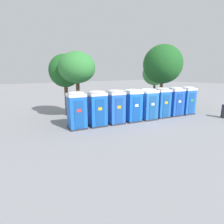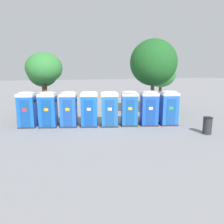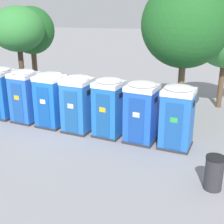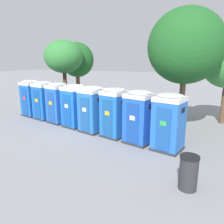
{
  "view_description": "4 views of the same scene",
  "coord_description": "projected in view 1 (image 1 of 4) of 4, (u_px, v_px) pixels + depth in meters",
  "views": [
    {
      "loc": [
        -10.12,
        -9.61,
        3.73
      ],
      "look_at": [
        -2.48,
        0.42,
        0.9
      ],
      "focal_mm": 28.0,
      "sensor_mm": 36.0,
      "label": 1
    },
    {
      "loc": [
        -3.34,
        -15.27,
        4.23
      ],
      "look_at": [
        0.88,
        -0.29,
        1.01
      ],
      "focal_mm": 35.0,
      "sensor_mm": 36.0,
      "label": 2
    },
    {
      "loc": [
        4.84,
        -12.83,
        5.48
      ],
      "look_at": [
        2.29,
        -0.59,
        1.11
      ],
      "focal_mm": 50.0,
      "sensor_mm": 36.0,
      "label": 3
    },
    {
      "loc": [
        6.63,
        -10.44,
        3.92
      ],
      "look_at": [
        2.0,
        -0.53,
        1.29
      ],
      "focal_mm": 35.0,
      "sensor_mm": 36.0,
      "label": 4
    }
  ],
  "objects": [
    {
      "name": "portapotty_4",
      "position": [
        148.0,
        104.0,
        14.14
      ],
      "size": [
        1.44,
        1.44,
        2.54
      ],
      "color": "#2D2D33",
      "rests_on": "ground"
    },
    {
      "name": "portapotty_6",
      "position": [
        175.0,
        101.0,
        15.44
      ],
      "size": [
        1.48,
        1.46,
        2.54
      ],
      "color": "#2D2D33",
      "rests_on": "ground"
    },
    {
      "name": "portapotty_7",
      "position": [
        187.0,
        100.0,
        16.07
      ],
      "size": [
        1.44,
        1.42,
        2.54
      ],
      "color": "#2D2D33",
      "rests_on": "ground"
    },
    {
      "name": "street_tree_2",
      "position": [
        155.0,
        74.0,
        21.31
      ],
      "size": [
        3.01,
        3.01,
        5.1
      ],
      "color": "brown",
      "rests_on": "ground"
    },
    {
      "name": "ground_plane",
      "position": [
        139.0,
        120.0,
        14.26
      ],
      "size": [
        120.0,
        120.0,
        0.0
      ],
      "primitive_type": "plane",
      "color": "gray"
    },
    {
      "name": "street_tree_1",
      "position": [
        163.0,
        64.0,
        17.74
      ],
      "size": [
        3.94,
        3.94,
        6.54
      ],
      "color": "brown",
      "rests_on": "ground"
    },
    {
      "name": "portapotty_3",
      "position": [
        133.0,
        105.0,
        13.58
      ],
      "size": [
        1.42,
        1.43,
        2.54
      ],
      "color": "#2D2D33",
      "rests_on": "ground"
    },
    {
      "name": "portapotty_1",
      "position": [
        97.0,
        108.0,
        12.39
      ],
      "size": [
        1.44,
        1.43,
        2.54
      ],
      "color": "#2D2D33",
      "rests_on": "ground"
    },
    {
      "name": "street_tree_3",
      "position": [
        77.0,
        68.0,
        13.69
      ],
      "size": [
        2.89,
        2.89,
        5.38
      ],
      "color": "#4C3826",
      "rests_on": "ground"
    },
    {
      "name": "street_tree_0",
      "position": [
        65.0,
        71.0,
        15.2
      ],
      "size": [
        2.74,
        2.74,
        5.34
      ],
      "color": "brown",
      "rests_on": "ground"
    },
    {
      "name": "portapotty_2",
      "position": [
        116.0,
        107.0,
        12.99
      ],
      "size": [
        1.4,
        1.43,
        2.54
      ],
      "color": "#2D2D33",
      "rests_on": "ground"
    },
    {
      "name": "portapotty_5",
      "position": [
        162.0,
        102.0,
        14.85
      ],
      "size": [
        1.42,
        1.44,
        2.54
      ],
      "color": "#2D2D33",
      "rests_on": "ground"
    },
    {
      "name": "portapotty_0",
      "position": [
        77.0,
        110.0,
        11.79
      ],
      "size": [
        1.4,
        1.4,
        2.54
      ],
      "color": "#2D2D33",
      "rests_on": "ground"
    }
  ]
}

